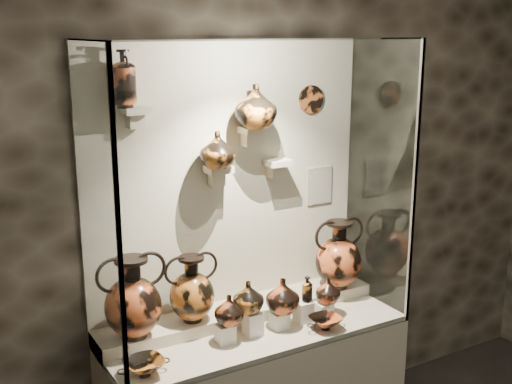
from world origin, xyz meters
The scene contains 34 objects.
wall_back centered at (0.00, 2.50, 1.60)m, with size 5.00×0.02×3.20m, color black.
front_tier centered at (0.00, 2.18, 0.82)m, with size 1.68×0.58×0.03m, color #C2B297.
rear_tier centered at (0.00, 2.35, 0.85)m, with size 1.70×0.25×0.10m, color #C2B297.
back_panel centered at (0.00, 2.50, 1.60)m, with size 1.70×0.03×1.60m, color beige.
glass_front centered at (0.00, 1.88, 1.60)m, with size 1.70×0.01×1.60m, color white.
glass_left centered at (-0.85, 2.18, 1.60)m, with size 0.01×0.60×1.60m, color white.
glass_right centered at (0.85, 2.18, 1.60)m, with size 0.01×0.60×1.60m, color white.
glass_top centered at (0.00, 2.18, 2.40)m, with size 1.70×0.60×0.01m, color white.
frame_post_left centered at (-0.84, 1.89, 1.60)m, with size 0.02×0.02×1.60m, color gray.
frame_post_right centered at (0.84, 1.89, 1.60)m, with size 0.02×0.02×1.60m, color gray.
pedestal_a centered at (-0.22, 2.13, 0.88)m, with size 0.09×0.09×0.10m, color silver.
pedestal_b centered at (-0.05, 2.13, 0.90)m, with size 0.09×0.09×0.13m, color silver.
pedestal_c centered at (0.12, 2.13, 0.88)m, with size 0.09×0.09×0.09m, color silver.
pedestal_d centered at (0.28, 2.13, 0.89)m, with size 0.09×0.09×0.12m, color silver.
pedestal_e centered at (0.42, 2.13, 0.87)m, with size 0.09×0.09×0.08m, color silver.
bracket_ul centered at (-0.55, 2.42, 2.05)m, with size 0.14×0.12×0.04m, color beige.
bracket_ca centered at (-0.10, 2.42, 1.70)m, with size 0.14×0.12×0.04m, color beige.
bracket_cb centered at (0.10, 2.42, 1.90)m, with size 0.10×0.12×0.04m, color beige.
bracket_cc centered at (0.28, 2.42, 1.70)m, with size 0.14×0.12×0.04m, color beige.
amphora_left centered at (-0.66, 2.30, 1.12)m, with size 0.35×0.35×0.43m, color #BB4E24, non-canonical shape.
amphora_mid centered at (-0.32, 2.32, 1.08)m, with size 0.30×0.30×0.37m, color #BD6421, non-canonical shape.
amphora_right centered at (0.65, 2.30, 1.11)m, with size 0.34×0.34×0.42m, color #BB4E24, non-canonical shape.
jug_a centered at (-0.20, 2.12, 1.01)m, with size 0.16×0.16×0.16m, color #BB4E24.
jug_b centered at (-0.07, 2.15, 1.05)m, with size 0.17×0.17×0.18m, color #BD6421.
jug_c centered at (0.14, 2.13, 1.02)m, with size 0.19×0.19×0.20m, color #BB4E24.
jug_e centered at (0.44, 2.12, 0.98)m, with size 0.14×0.14×0.15m, color #BB4E24.
lekythos_small centered at (0.30, 2.12, 1.03)m, with size 0.07×0.07×0.17m, color #BD6421, non-canonical shape.
kylix_left centered at (-0.71, 2.03, 0.88)m, with size 0.24×0.21×0.10m, color #BD6421, non-canonical shape.
kylix_right centered at (0.33, 1.98, 0.87)m, with size 0.22×0.19×0.09m, color #BB4E24, non-canonical shape.
lekythos_tall centered at (-0.61, 2.41, 2.23)m, with size 0.13×0.13×0.32m, color #BB4E24, non-canonical shape.
ovoid_vase_a centered at (-0.12, 2.37, 1.82)m, with size 0.19×0.19×0.20m, color #BD6421.
ovoid_vase_b centered at (0.10, 2.36, 2.04)m, with size 0.23×0.23×0.24m, color #BD6421.
wall_plate centered at (0.54, 2.47, 2.04)m, with size 0.17×0.17×0.02m, color #B35323.
info_placard centered at (0.62, 2.47, 1.51)m, with size 0.17×0.01×0.23m, color beige.
Camera 1 is at (-1.63, -0.64, 2.44)m, focal length 45.00 mm.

